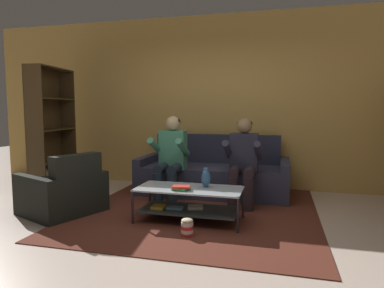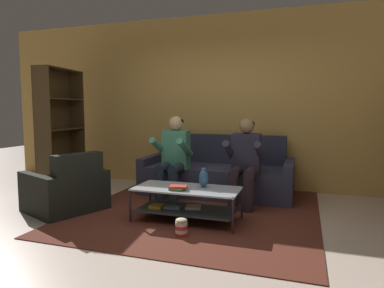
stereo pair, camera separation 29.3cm
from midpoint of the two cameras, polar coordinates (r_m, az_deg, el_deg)
The scene contains 12 objects.
ground at distance 3.80m, azimuth -6.41°, elevation -14.65°, with size 16.80×16.80×0.00m, color beige.
back_partition at distance 5.92m, azimuth 2.05°, elevation 7.01°, with size 8.40×0.12×2.90m, color tan.
couch at distance 5.42m, azimuth 2.04°, elevation -5.15°, with size 2.30×0.94×0.91m.
person_seated_left at distance 4.97m, azimuth -5.24°, elevation -1.80°, with size 0.50×0.58×1.22m.
person_seated_right at distance 4.72m, azimuth 6.77°, elevation -2.35°, with size 0.50×0.58×1.20m.
coffee_table at distance 4.09m, azimuth -2.70°, elevation -9.21°, with size 1.24×0.57×0.40m.
area_rug at distance 4.70m, azimuth -0.32°, elevation -10.52°, with size 3.00×3.36×0.01m.
vase at distance 4.08m, azimuth 0.25°, elevation -5.72°, with size 0.11×0.11×0.23m.
book_stack at distance 3.95m, azimuth -3.97°, elevation -7.33°, with size 0.22×0.18×0.05m.
bookshelf at distance 6.07m, azimuth -24.17°, elevation 0.77°, with size 0.40×1.03×1.99m.
armchair at distance 4.75m, azimuth -22.33°, elevation -7.51°, with size 1.09×1.11×0.78m.
popcorn_tub at distance 3.68m, azimuth -3.16°, elevation -13.71°, with size 0.13×0.13×0.19m.
Camera 1 is at (1.15, -3.36, 1.32)m, focal length 32.00 mm.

